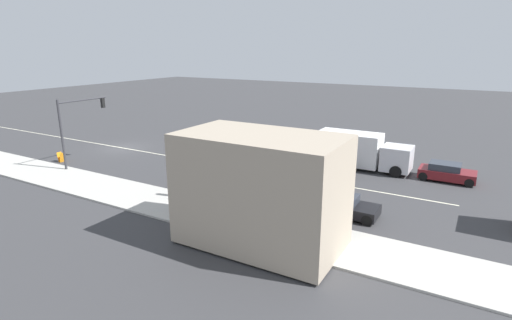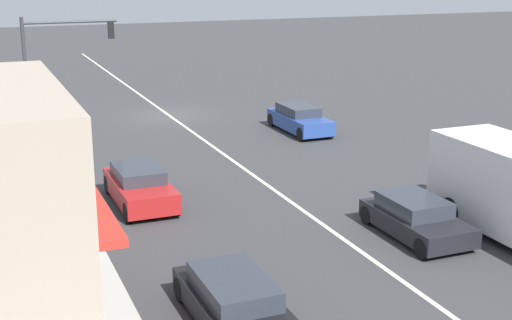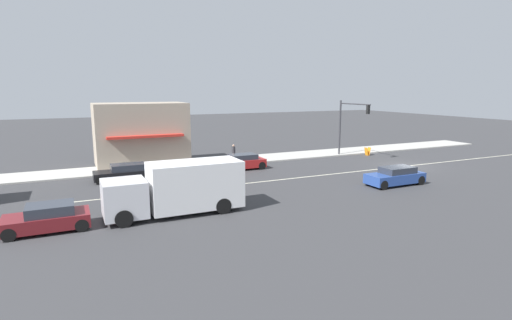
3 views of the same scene
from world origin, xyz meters
name	(u,v)px [view 1 (image 1 of 3)]	position (x,y,z in m)	size (l,w,h in m)	color
ground_plane	(287,176)	(0.00, 18.00, 0.00)	(160.00, 160.00, 0.00)	#38383A
sidewalk_right	(227,218)	(9.00, 18.50, 0.06)	(4.00, 73.00, 0.12)	#B2AFA8
lane_marking_center	(122,148)	(0.00, 0.00, 0.00)	(0.16, 60.00, 0.01)	beige
building_corner_store	(261,190)	(10.56, 21.64, 2.88)	(5.19, 7.93, 5.53)	tan
traffic_signal_main	(76,120)	(6.12, 1.95, 3.90)	(4.59, 0.34, 5.60)	#333338
pedestrian	(177,184)	(7.80, 13.79, 1.00)	(0.34, 0.34, 1.68)	#282D42
warning_aframe_sign	(61,157)	(6.16, -0.65, 0.43)	(0.45, 0.53, 0.84)	orange
delivery_truck	(360,150)	(-5.00, 22.16, 1.47)	(2.44, 7.50, 2.87)	silver
coupe_blue	(204,139)	(-5.00, 6.33, 0.64)	(1.74, 4.37, 1.32)	#284793
sedan_maroon	(447,172)	(-5.00, 28.74, 0.64)	(1.91, 3.90, 1.33)	maroon
sedan_dark	(327,166)	(-2.20, 20.46, 0.58)	(1.88, 3.83, 1.21)	black
suv_black	(338,204)	(5.00, 23.78, 0.59)	(1.80, 4.59, 1.23)	black
hatchback_red	(208,178)	(5.00, 14.22, 0.64)	(1.81, 4.17, 1.32)	#AD1E1E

